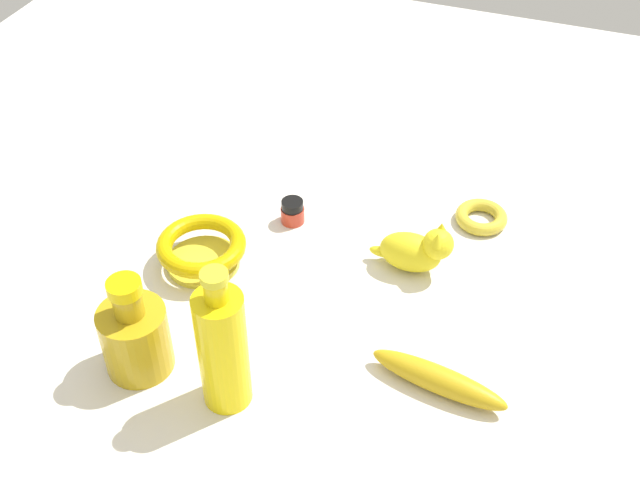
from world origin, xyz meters
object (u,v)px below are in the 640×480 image
object	(u,v)px
nail_polish_jar	(293,212)
cat_figurine	(417,250)
bowl	(202,249)
bottle_tall	(223,347)
banana	(438,379)
bottle_short	(135,335)
bangle	(481,217)

from	to	relation	value
nail_polish_jar	cat_figurine	bearing A→B (deg)	-10.54
bowl	cat_figurine	bearing A→B (deg)	18.49
bottle_tall	banana	xyz separation A→B (m)	(0.26, 0.11, -0.08)
nail_polish_jar	bottle_short	bearing A→B (deg)	-103.03
bottle_short	bowl	bearing A→B (deg)	92.65
cat_figurine	nail_polish_jar	bearing A→B (deg)	169.46
bottle_tall	cat_figurine	bearing A→B (deg)	62.62
cat_figurine	bottle_tall	bearing A→B (deg)	-117.38
bottle_short	banana	world-z (taller)	bottle_short
bottle_short	bowl	distance (m)	0.21
banana	bottle_tall	bearing A→B (deg)	-148.37
nail_polish_jar	banana	world-z (taller)	nail_polish_jar
cat_figurine	banana	xyz separation A→B (m)	(0.09, -0.22, -0.02)
nail_polish_jar	bottle_short	world-z (taller)	bottle_short
bottle_short	bangle	world-z (taller)	bottle_short
bowl	bottle_tall	bearing A→B (deg)	-56.37
nail_polish_jar	cat_figurine	distance (m)	0.23
bangle	bowl	distance (m)	0.46
bottle_tall	bangle	bearing A→B (deg)	62.93
nail_polish_jar	cat_figurine	size ratio (longest dim) A/B	0.32
bottle_tall	bottle_short	world-z (taller)	bottle_tall
bottle_tall	bowl	size ratio (longest dim) A/B	1.62
bottle_short	bangle	distance (m)	0.60
banana	bowl	bearing A→B (deg)	173.43
nail_polish_jar	bangle	size ratio (longest dim) A/B	0.48
banana	bowl	xyz separation A→B (m)	(-0.40, 0.11, 0.01)
nail_polish_jar	bowl	distance (m)	0.17
banana	bangle	distance (m)	0.36
cat_figurine	bangle	xyz separation A→B (m)	(0.07, 0.15, -0.03)
bowl	banana	bearing A→B (deg)	-15.40
banana	cat_figurine	bearing A→B (deg)	121.34
bangle	bowl	bearing A→B (deg)	-146.92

